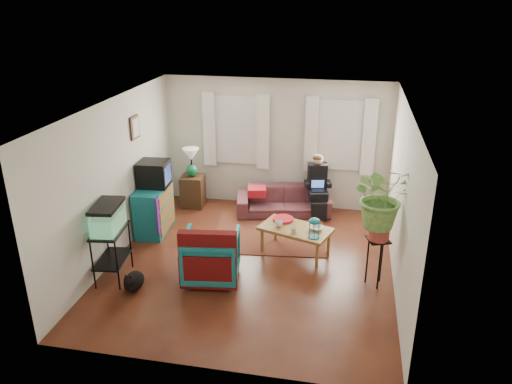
% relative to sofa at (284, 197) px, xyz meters
% --- Properties ---
extents(floor, '(4.50, 5.00, 0.01)m').
position_rel_sofa_xyz_m(floor, '(-0.23, -2.05, -0.36)').
color(floor, '#4F2B14').
rests_on(floor, ground).
extents(ceiling, '(4.50, 5.00, 0.01)m').
position_rel_sofa_xyz_m(ceiling, '(-0.23, -2.05, 2.24)').
color(ceiling, white).
rests_on(ceiling, wall_back).
extents(wall_back, '(4.50, 0.01, 2.60)m').
position_rel_sofa_xyz_m(wall_back, '(-0.23, 0.45, 0.94)').
color(wall_back, silver).
rests_on(wall_back, floor).
extents(wall_front, '(4.50, 0.01, 2.60)m').
position_rel_sofa_xyz_m(wall_front, '(-0.23, -4.55, 0.94)').
color(wall_front, silver).
rests_on(wall_front, floor).
extents(wall_left, '(0.01, 5.00, 2.60)m').
position_rel_sofa_xyz_m(wall_left, '(-2.48, -2.05, 0.94)').
color(wall_left, silver).
rests_on(wall_left, floor).
extents(wall_right, '(0.01, 5.00, 2.60)m').
position_rel_sofa_xyz_m(wall_right, '(2.02, -2.05, 0.94)').
color(wall_right, silver).
rests_on(wall_right, floor).
extents(window_left, '(1.08, 0.04, 1.38)m').
position_rel_sofa_xyz_m(window_left, '(-1.03, 0.43, 1.19)').
color(window_left, white).
rests_on(window_left, wall_back).
extents(window_right, '(1.08, 0.04, 1.38)m').
position_rel_sofa_xyz_m(window_right, '(1.02, 0.43, 1.19)').
color(window_right, white).
rests_on(window_right, wall_back).
extents(curtains_left, '(1.36, 0.06, 1.50)m').
position_rel_sofa_xyz_m(curtains_left, '(-1.03, 0.35, 1.19)').
color(curtains_left, white).
rests_on(curtains_left, wall_back).
extents(curtains_right, '(1.36, 0.06, 1.50)m').
position_rel_sofa_xyz_m(curtains_right, '(1.02, 0.35, 1.19)').
color(curtains_right, white).
rests_on(curtains_right, wall_back).
extents(picture_frame, '(0.04, 0.32, 0.40)m').
position_rel_sofa_xyz_m(picture_frame, '(-2.45, -1.20, 1.59)').
color(picture_frame, '#3D2616').
rests_on(picture_frame, wall_left).
extents(area_rug, '(2.16, 1.81, 0.01)m').
position_rel_sofa_xyz_m(area_rug, '(-0.11, -0.98, -0.35)').
color(area_rug, brown).
rests_on(area_rug, floor).
extents(sofa, '(1.95, 1.09, 0.72)m').
position_rel_sofa_xyz_m(sofa, '(0.00, 0.00, 0.00)').
color(sofa, brown).
rests_on(sofa, floor).
extents(seated_person, '(0.57, 0.65, 1.09)m').
position_rel_sofa_xyz_m(seated_person, '(0.65, 0.14, 0.19)').
color(seated_person, black).
rests_on(seated_person, sofa).
extents(side_table, '(0.48, 0.48, 0.65)m').
position_rel_sofa_xyz_m(side_table, '(-1.88, 0.03, -0.03)').
color(side_table, '#3E2317').
rests_on(side_table, floor).
extents(table_lamp, '(0.36, 0.36, 0.60)m').
position_rel_sofa_xyz_m(table_lamp, '(-1.88, 0.03, 0.57)').
color(table_lamp, white).
rests_on(table_lamp, side_table).
extents(dresser, '(0.54, 0.99, 0.86)m').
position_rel_sofa_xyz_m(dresser, '(-2.22, -1.22, 0.07)').
color(dresser, '#106365').
rests_on(dresser, floor).
extents(crt_tv, '(0.56, 0.51, 0.46)m').
position_rel_sofa_xyz_m(crt_tv, '(-2.21, -1.12, 0.73)').
color(crt_tv, black).
rests_on(crt_tv, dresser).
extents(aquarium_stand, '(0.50, 0.78, 0.82)m').
position_rel_sofa_xyz_m(aquarium_stand, '(-2.23, -2.88, 0.05)').
color(aquarium_stand, black).
rests_on(aquarium_stand, floor).
extents(aquarium, '(0.45, 0.71, 0.43)m').
position_rel_sofa_xyz_m(aquarium, '(-2.23, -2.88, 0.68)').
color(aquarium, '#7FD899').
rests_on(aquarium, aquarium_stand).
extents(black_cat, '(0.31, 0.44, 0.36)m').
position_rel_sofa_xyz_m(black_cat, '(-1.79, -3.15, -0.18)').
color(black_cat, black).
rests_on(black_cat, floor).
extents(armchair, '(0.92, 0.88, 0.84)m').
position_rel_sofa_xyz_m(armchair, '(-0.74, -2.61, 0.06)').
color(armchair, '#115168').
rests_on(armchair, floor).
extents(serape_throw, '(0.87, 0.31, 0.70)m').
position_rel_sofa_xyz_m(serape_throw, '(-0.70, -2.93, 0.24)').
color(serape_throw, '#9E0A0A').
rests_on(serape_throw, armchair).
extents(coffee_table, '(1.30, 0.98, 0.48)m').
position_rel_sofa_xyz_m(coffee_table, '(0.42, -1.58, -0.12)').
color(coffee_table, olive).
rests_on(coffee_table, floor).
extents(cup_a, '(0.17, 0.17, 0.10)m').
position_rel_sofa_xyz_m(cup_a, '(0.14, -1.59, 0.17)').
color(cup_a, white).
rests_on(cup_a, coffee_table).
extents(cup_b, '(0.13, 0.13, 0.10)m').
position_rel_sofa_xyz_m(cup_b, '(0.41, -1.78, 0.17)').
color(cup_b, beige).
rests_on(cup_b, coffee_table).
extents(bowl, '(0.29, 0.29, 0.06)m').
position_rel_sofa_xyz_m(bowl, '(0.76, -1.58, 0.15)').
color(bowl, white).
rests_on(bowl, coffee_table).
extents(snack_tray, '(0.46, 0.46, 0.04)m').
position_rel_sofa_xyz_m(snack_tray, '(0.18, -1.33, 0.14)').
color(snack_tray, '#B21414').
rests_on(snack_tray, coffee_table).
extents(birdcage, '(0.24, 0.24, 0.34)m').
position_rel_sofa_xyz_m(birdcage, '(0.75, -1.86, 0.29)').
color(birdcage, '#115B6B').
rests_on(birdcage, coffee_table).
extents(plant_stand, '(0.41, 0.41, 0.77)m').
position_rel_sofa_xyz_m(plant_stand, '(1.72, -2.30, 0.02)').
color(plant_stand, black).
rests_on(plant_stand, floor).
extents(potted_plant, '(1.08, 1.01, 0.97)m').
position_rel_sofa_xyz_m(potted_plant, '(1.72, -2.30, 0.94)').
color(potted_plant, '#599947').
rests_on(potted_plant, plant_stand).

